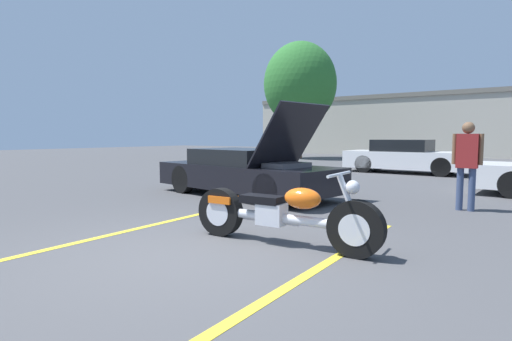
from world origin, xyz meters
name	(u,v)px	position (x,y,z in m)	size (l,w,h in m)	color
ground_plane	(180,254)	(0.00, 0.00, 0.00)	(80.00, 80.00, 0.00)	#474749
parking_stripe_foreground	(140,228)	(-1.47, 0.62, 0.00)	(0.12, 4.63, 0.01)	yellow
parking_stripe_middle	(324,265)	(1.56, 0.62, 0.00)	(0.12, 4.63, 0.01)	yellow
far_building	(475,122)	(0.00, 27.64, 2.34)	(32.00, 4.20, 4.40)	#B2AD9E
tree_background	(300,84)	(-8.67, 18.81, 4.59)	(4.48, 4.48, 7.17)	brown
motorcycle	(281,214)	(0.77, 1.03, 0.40)	(2.61, 0.70, 0.97)	black
show_car_hood_open	(246,172)	(-2.11, 4.20, 0.56)	(4.80, 2.47, 2.06)	black
parked_car_left_row	(406,157)	(-0.58, 12.34, 0.60)	(4.48, 1.87, 1.26)	white
spectator_near_motorcycle	(276,149)	(-3.39, 7.57, 0.97)	(0.52, 0.22, 1.64)	brown
spectator_by_show_car	(467,158)	(2.37, 5.04, 0.98)	(0.52, 0.22, 1.65)	#38476B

